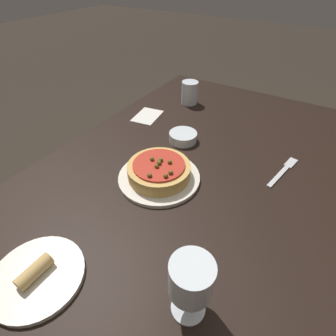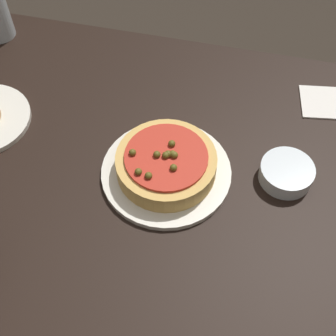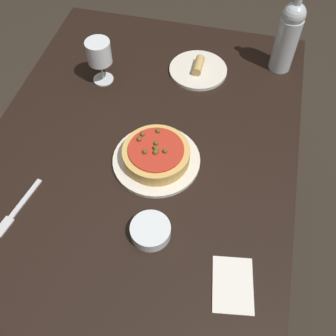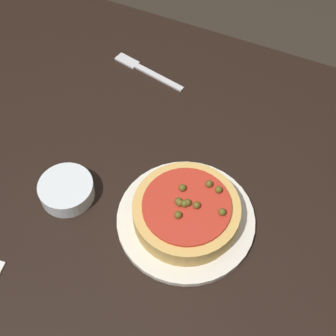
# 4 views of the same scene
# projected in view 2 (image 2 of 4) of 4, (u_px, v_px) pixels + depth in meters

# --- Properties ---
(ground_plane) EXTENTS (14.00, 14.00, 0.00)m
(ground_plane) POSITION_uv_depth(u_px,v_px,m) (186.00, 327.00, 1.51)
(ground_plane) COLOR #2D261E
(dining_table) EXTENTS (1.52, 0.94, 0.75)m
(dining_table) POSITION_uv_depth(u_px,v_px,m) (196.00, 227.00, 0.96)
(dining_table) COLOR black
(dining_table) RESTS_ON ground_plane
(dinner_plate) EXTENTS (0.26, 0.26, 0.01)m
(dinner_plate) POSITION_uv_depth(u_px,v_px,m) (166.00, 172.00, 0.93)
(dinner_plate) COLOR silver
(dinner_plate) RESTS_ON dining_table
(pizza) EXTENTS (0.20, 0.20, 0.06)m
(pizza) POSITION_uv_depth(u_px,v_px,m) (166.00, 163.00, 0.91)
(pizza) COLOR tan
(pizza) RESTS_ON dinner_plate
(side_bowl) EXTENTS (0.11, 0.11, 0.03)m
(side_bowl) POSITION_uv_depth(u_px,v_px,m) (286.00, 173.00, 0.92)
(side_bowl) COLOR silver
(side_bowl) RESTS_ON dining_table
(paper_napkin) EXTENTS (0.15, 0.12, 0.00)m
(paper_napkin) POSITION_uv_depth(u_px,v_px,m) (332.00, 103.00, 1.05)
(paper_napkin) COLOR silver
(paper_napkin) RESTS_ON dining_table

